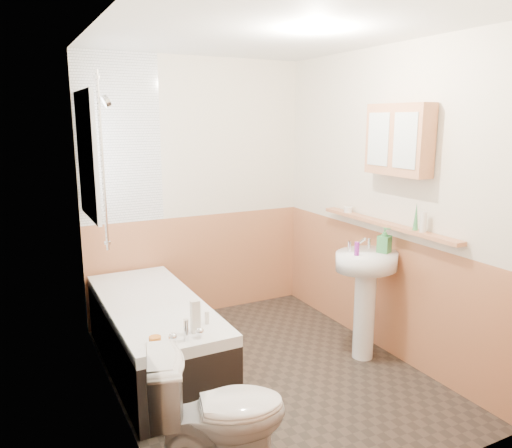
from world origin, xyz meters
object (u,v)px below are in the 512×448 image
(pine_shelf, at_px, (385,224))
(medicine_cabinet, at_px, (399,140))
(bathtub, at_px, (154,333))
(sink, at_px, (366,283))
(toilet, at_px, (218,414))

(pine_shelf, relative_size, medicine_cabinet, 2.55)
(pine_shelf, xyz_separation_m, medicine_cabinet, (-0.03, -0.13, 0.68))
(pine_shelf, bearing_deg, bathtub, 161.76)
(sink, height_order, pine_shelf, pine_shelf)
(bathtub, xyz_separation_m, medicine_cabinet, (1.74, -0.71, 1.49))
(bathtub, bearing_deg, pine_shelf, -18.24)
(sink, distance_m, pine_shelf, 0.50)
(bathtub, xyz_separation_m, pine_shelf, (1.77, -0.58, 0.81))
(bathtub, relative_size, toilet, 2.34)
(bathtub, xyz_separation_m, toilet, (-0.03, -1.36, 0.08))
(toilet, relative_size, sink, 0.74)
(toilet, xyz_separation_m, medicine_cabinet, (1.77, 0.65, 1.41))
(pine_shelf, bearing_deg, sink, -170.91)
(bathtub, relative_size, pine_shelf, 1.15)
(bathtub, bearing_deg, medicine_cabinet, -22.13)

